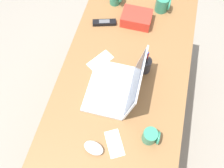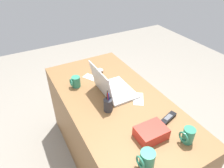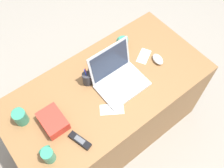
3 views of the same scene
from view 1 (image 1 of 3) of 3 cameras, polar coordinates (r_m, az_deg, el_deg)
The scene contains 11 objects.
ground_plane at distance 2.17m, azimuth 1.78°, elevation -8.35°, with size 6.00×6.00×0.00m, color gray.
desk at distance 1.81m, azimuth 2.12°, elevation -4.44°, with size 1.53×0.76×0.76m, color olive.
laptop at distance 1.38m, azimuth 1.24°, elevation -0.60°, with size 0.35×0.29×0.26m.
computer_mouse at distance 1.30m, azimuth -4.28°, elevation -14.57°, with size 0.07×0.11×0.04m, color white.
coffee_mug_white at distance 1.79m, azimuth 11.64°, elevation 17.70°, with size 0.09×0.10×0.11m.
coffee_mug_tall at distance 1.30m, azimuth 8.93°, elevation -11.90°, with size 0.07×0.09×0.10m.
cordless_phone at distance 1.70m, azimuth -1.78°, elevation 14.06°, with size 0.09×0.16×0.03m.
pen_holder at distance 1.47m, azimuth 7.75°, elevation 4.33°, with size 0.07×0.07×0.17m.
snack_bag at distance 1.70m, azimuth 5.71°, elevation 14.96°, with size 0.14×0.19×0.08m, color red.
paper_note_near_laptop at distance 1.33m, azimuth 0.58°, elevation -13.62°, with size 0.14×0.08×0.00m, color white.
paper_note_left at distance 1.53m, azimuth -2.76°, elevation 5.39°, with size 0.16×0.08×0.00m, color white.
Camera 1 is at (0.70, 0.10, 2.05)m, focal length 39.42 mm.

